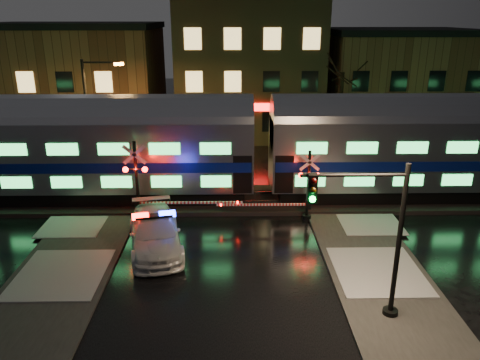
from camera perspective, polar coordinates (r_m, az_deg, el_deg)
name	(u,v)px	position (r m, az deg, el deg)	size (l,w,h in m)	color
ground	(222,242)	(22.27, -2.24, -7.52)	(120.00, 120.00, 0.00)	black
ballast	(223,200)	(26.77, -2.04, -2.42)	(90.00, 4.20, 0.24)	black
sidewalk_left	(32,320)	(18.48, -24.02, -15.38)	(4.00, 20.00, 0.12)	#2D2D2D
sidewalk_right	(402,316)	(18.12, 19.20, -15.44)	(4.00, 20.00, 0.12)	#2D2D2D
building_left	(78,82)	(44.32, -19.14, 11.19)	(14.00, 10.00, 9.00)	brown
building_mid	(248,67)	(42.58, 1.02, 13.63)	(12.00, 11.00, 11.50)	brown
building_right	(394,84)	(44.66, 18.27, 11.01)	(12.00, 10.00, 8.50)	brown
train	(262,144)	(25.78, 2.69, 4.36)	(51.00, 3.12, 5.92)	black
police_car	(155,233)	(21.63, -10.32, -6.33)	(3.33, 5.81, 1.76)	silver
crossing_signal_right	(301,193)	(23.99, 7.45, -1.60)	(5.29, 0.63, 3.75)	black
crossing_signal_left	(144,190)	(24.08, -11.61, -1.19)	(6.03, 0.67, 4.27)	black
traffic_light	(373,240)	(16.28, 15.90, -7.11)	(3.68, 0.68, 5.70)	black
streetlight	(92,113)	(30.65, -17.63, 7.84)	(2.55, 0.27, 7.61)	black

